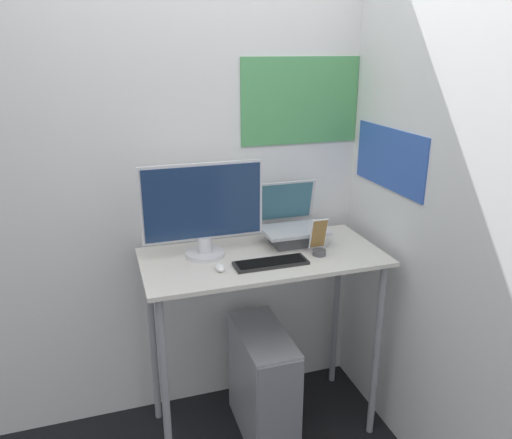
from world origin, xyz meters
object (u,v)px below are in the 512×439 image
Objects in this scene: computer_tower at (263,383)px; monitor at (203,211)px; laptop at (292,228)px; cell_phone at (319,243)px; keyboard at (271,263)px; mouse at (220,268)px.

monitor is at bearing 152.85° from computer_tower.
laptop is at bearing 4.75° from monitor.
laptop is at bearing 107.52° from cell_phone.
keyboard is 1.88× the size of cell_phone.
keyboard is 0.23m from mouse.
laptop is 0.30m from keyboard.
monitor reaches higher than mouse.
monitor reaches higher than computer_tower.
computer_tower is at bearing -27.15° from monitor.
mouse is at bearing -152.21° from laptop.
monitor reaches higher than cell_phone.
keyboard is at bearing -78.75° from computer_tower.
monitor is 0.28m from mouse.
computer_tower is at bearing 175.00° from cell_phone.
laptop is at bearing 27.79° from mouse.
laptop is 0.55× the size of monitor.
mouse is (0.03, -0.18, -0.20)m from monitor.
cell_phone is (0.48, 0.04, 0.05)m from mouse.
cell_phone is (0.51, -0.15, -0.16)m from monitor.
monitor is 0.94m from computer_tower.
monitor is 0.55m from cell_phone.
cell_phone reaches higher than computer_tower.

